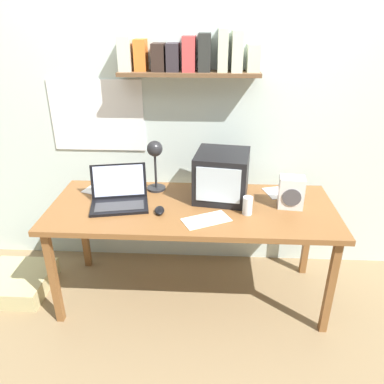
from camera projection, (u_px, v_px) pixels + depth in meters
name	position (u px, v px, depth m)	size (l,w,h in m)	color
ground_plane	(192.00, 293.00, 2.71)	(12.00, 12.00, 0.00)	#8A724F
back_wall	(195.00, 97.00, 2.60)	(5.60, 0.24, 2.60)	silver
corner_desk	(192.00, 214.00, 2.42)	(1.83, 0.72, 0.71)	brown
crt_monitor	(222.00, 176.00, 2.45)	(0.38, 0.39, 0.31)	black
laptop	(119.00, 195.00, 2.41)	(0.41, 0.35, 0.23)	black
desk_lamp	(155.00, 157.00, 2.48)	(0.13, 0.18, 0.37)	#232326
juice_glass	(247.00, 206.00, 2.29)	(0.06, 0.06, 0.11)	white
space_heater	(291.00, 192.00, 2.35)	(0.16, 0.13, 0.20)	white
computer_mouse	(160.00, 210.00, 2.31)	(0.07, 0.11, 0.03)	black
loose_paper_near_monitor	(280.00, 192.00, 2.58)	(0.23, 0.23, 0.00)	white
open_notebook	(100.00, 190.00, 2.61)	(0.25, 0.21, 0.00)	white
loose_paper_near_laptop	(206.00, 220.00, 2.24)	(0.31, 0.25, 0.00)	white
floor_cushion	(18.00, 282.00, 2.72)	(0.45, 0.45, 0.13)	tan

